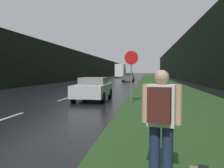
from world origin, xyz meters
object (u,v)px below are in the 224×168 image
at_px(hitchhiker_with_backpack, 161,119).
at_px(car_passing_near, 93,89).
at_px(delivery_truck, 121,71).
at_px(car_passing_far, 128,77).
at_px(stop_sign, 131,71).

relative_size(hitchhiker_with_backpack, car_passing_near, 0.43).
bearing_deg(delivery_truck, car_passing_near, -85.67).
bearing_deg(car_passing_far, hitchhiker_with_backpack, 95.02).
relative_size(stop_sign, car_passing_far, 0.59).
distance_m(hitchhiker_with_backpack, delivery_truck, 61.98).
bearing_deg(hitchhiker_with_backpack, car_passing_far, 107.38).
xyz_separation_m(car_passing_near, delivery_truck, (-3.89, 51.32, 1.26)).
xyz_separation_m(hitchhiker_with_backpack, car_passing_near, (-3.37, 10.22, -0.30)).
relative_size(stop_sign, delivery_truck, 0.35).
height_order(stop_sign, hitchhiker_with_backpack, stop_sign).
relative_size(hitchhiker_with_backpack, delivery_truck, 0.22).
bearing_deg(delivery_truck, hitchhiker_with_backpack, -83.27).
distance_m(stop_sign, hitchhiker_with_backpack, 9.04).
height_order(stop_sign, car_passing_near, stop_sign).
distance_m(stop_sign, delivery_truck, 52.96).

